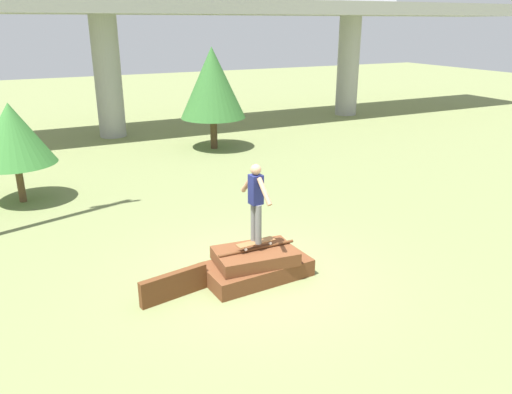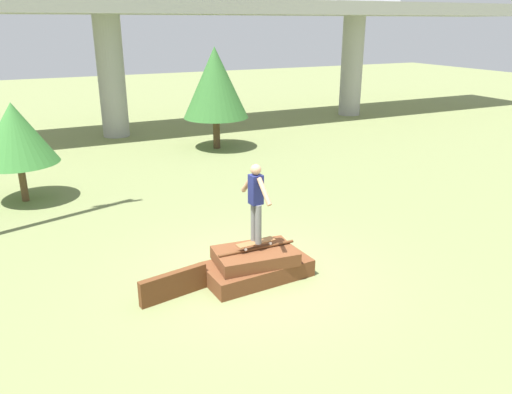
% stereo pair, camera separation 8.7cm
% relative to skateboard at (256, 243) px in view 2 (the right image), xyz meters
% --- Properties ---
extents(ground_plane, '(80.00, 80.00, 0.00)m').
position_rel_skateboard_xyz_m(ground_plane, '(-0.00, -0.05, -0.71)').
color(ground_plane, olive).
extents(scrap_pile, '(2.07, 1.16, 0.63)m').
position_rel_skateboard_xyz_m(scrap_pile, '(-0.02, -0.04, -0.44)').
color(scrap_pile, brown).
rests_on(scrap_pile, ground_plane).
extents(scrap_plank_loose, '(1.29, 0.37, 0.48)m').
position_rel_skateboard_xyz_m(scrap_plank_loose, '(-1.66, -0.06, -0.47)').
color(scrap_plank_loose, '#5B3319').
rests_on(scrap_plank_loose, ground_plane).
extents(skateboard, '(0.78, 0.25, 0.09)m').
position_rel_skateboard_xyz_m(skateboard, '(0.00, 0.00, 0.00)').
color(skateboard, brown).
rests_on(skateboard, scrap_pile).
extents(skater, '(0.24, 1.02, 1.52)m').
position_rel_skateboard_xyz_m(skater, '(-0.00, 0.00, 0.88)').
color(skater, slate).
rests_on(skater, skateboard).
extents(highway_overpass, '(44.00, 4.20, 5.53)m').
position_rel_skateboard_xyz_m(highway_overpass, '(-0.00, 13.89, 4.14)').
color(highway_overpass, '#9E9E99').
rests_on(highway_overpass, ground_plane).
extents(tree_behind_left, '(2.07, 2.07, 2.69)m').
position_rel_skateboard_xyz_m(tree_behind_left, '(-3.85, 6.61, 1.17)').
color(tree_behind_left, brown).
rests_on(tree_behind_left, ground_plane).
extents(tree_behind_right, '(2.45, 2.45, 3.80)m').
position_rel_skateboard_xyz_m(tree_behind_right, '(3.09, 9.98, 1.78)').
color(tree_behind_right, '#4C3823').
rests_on(tree_behind_right, ground_plane).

